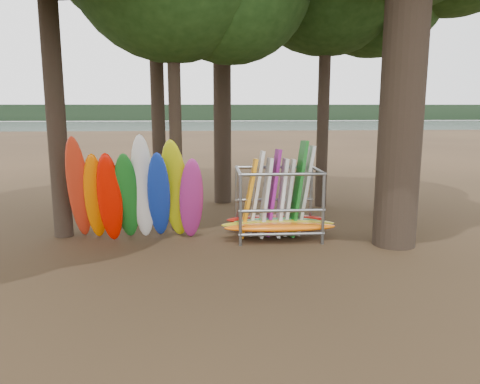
{
  "coord_description": "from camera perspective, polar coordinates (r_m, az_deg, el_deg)",
  "views": [
    {
      "loc": [
        -1.04,
        -11.01,
        3.72
      ],
      "look_at": [
        -0.14,
        1.5,
        1.4
      ],
      "focal_mm": 35.0,
      "sensor_mm": 36.0,
      "label": 1
    }
  ],
  "objects": [
    {
      "name": "lake",
      "position": [
        71.11,
        -3.31,
        7.47
      ],
      "size": [
        160.0,
        160.0,
        0.0
      ],
      "primitive_type": "plane",
      "color": "gray",
      "rests_on": "ground"
    },
    {
      "name": "far_shore",
      "position": [
        121.02,
        -3.68,
        9.65
      ],
      "size": [
        160.0,
        4.0,
        4.0
      ],
      "primitive_type": "cube",
      "color": "black",
      "rests_on": "ground"
    },
    {
      "name": "ground",
      "position": [
        11.67,
        1.23,
        -8.12
      ],
      "size": [
        120.0,
        120.0,
        0.0
      ],
      "primitive_type": "plane",
      "color": "#47331E",
      "rests_on": "ground"
    },
    {
      "name": "storage_rack",
      "position": [
        13.32,
        4.63,
        -1.68
      ],
      "size": [
        3.24,
        1.5,
        2.78
      ],
      "color": "slate",
      "rests_on": "ground"
    },
    {
      "name": "kayak_row",
      "position": [
        13.09,
        -12.63,
        -0.24
      ],
      "size": [
        3.83,
        1.97,
        3.12
      ],
      "color": "red",
      "rests_on": "ground"
    }
  ]
}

